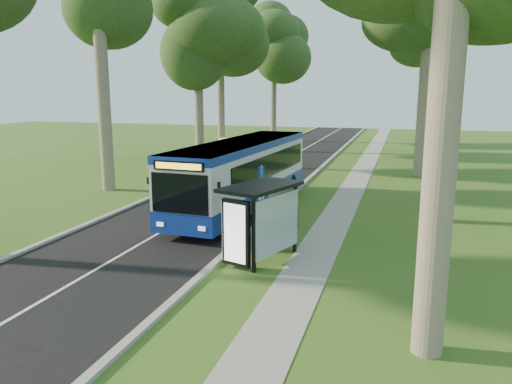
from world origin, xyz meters
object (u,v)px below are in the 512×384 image
Objects in this scene: bus_shelter at (261,210)px; car_silver at (228,146)px; bus_stop_sign at (261,191)px; car_white at (248,146)px; bus at (243,174)px; litter_bin at (293,217)px.

bus_shelter is 0.79× the size of car_silver.
bus_stop_sign is 0.82× the size of bus_shelter.
bus_shelter is 29.07m from car_white.
car_silver is at bearing -162.49° from car_white.
bus_stop_sign is 25.64m from car_silver.
bus reaches higher than car_white.
bus_shelter reaches higher than litter_bin.
car_white is (-8.13, 24.16, -1.00)m from bus_stop_sign.
litter_bin is (3.06, -2.58, -1.26)m from bus.
litter_bin is 25.02m from car_silver.
bus is at bearing 139.87° from litter_bin.
bus is 14.47× the size of litter_bin.
car_white is (-9.12, 27.58, -1.10)m from bus_shelter.
car_white is (-6.13, 20.45, -1.00)m from bus.
car_silver is (-10.97, 22.49, 0.26)m from litter_bin.
bus reaches higher than litter_bin.
car_silver is at bearing 115.45° from bus.
bus is at bearing -64.94° from car_silver.
car_white is at bearing 110.48° from bus.
bus_stop_sign is (2.00, -3.72, 0.00)m from bus.
bus_shelter is 0.81× the size of car_white.
bus is 4.20m from litter_bin.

